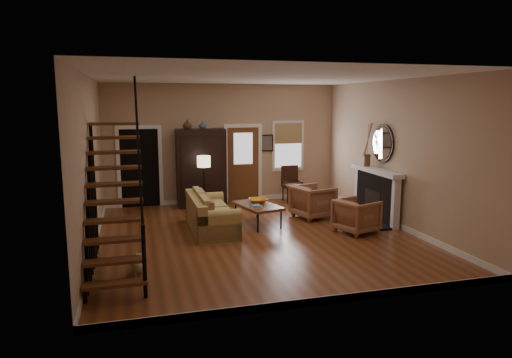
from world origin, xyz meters
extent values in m
plane|color=brown|center=(0.00, 0.00, 0.00)|extent=(7.00, 7.00, 0.00)
plane|color=white|center=(0.00, 0.00, 3.30)|extent=(7.00, 7.00, 0.00)
cube|color=tan|center=(0.00, 3.50, 1.65)|extent=(6.50, 0.04, 3.30)
cube|color=tan|center=(-3.25, 0.00, 1.65)|extent=(0.04, 7.00, 3.30)
cube|color=tan|center=(3.25, 0.00, 1.65)|extent=(0.04, 7.00, 3.30)
cube|color=black|center=(-2.30, 3.65, 1.05)|extent=(1.00, 0.36, 2.10)
cube|color=brown|center=(0.55, 3.48, 1.05)|extent=(0.90, 0.06, 2.10)
cube|color=silver|center=(1.90, 3.47, 1.55)|extent=(0.96, 0.06, 1.46)
cube|color=black|center=(3.13, 0.50, 0.57)|extent=(0.24, 1.60, 1.15)
cube|color=white|center=(3.07, 0.50, 1.20)|extent=(0.30, 1.95, 0.10)
cylinder|color=silver|center=(3.20, 0.50, 1.85)|extent=(0.05, 0.90, 0.90)
imported|color=#4C2619|center=(-1.05, 3.05, 2.22)|extent=(0.24, 0.24, 0.25)
imported|color=#334C60|center=(-0.65, 3.05, 2.21)|extent=(0.20, 0.20, 0.21)
imported|color=orange|center=(0.30, 0.97, 0.54)|extent=(0.43, 0.43, 0.11)
imported|color=brown|center=(2.17, -0.32, 0.37)|extent=(1.02, 1.01, 0.73)
imported|color=brown|center=(1.74, 1.12, 0.40)|extent=(1.07, 1.05, 0.80)
camera|label=1|loc=(-2.46, -9.03, 2.79)|focal=32.00mm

